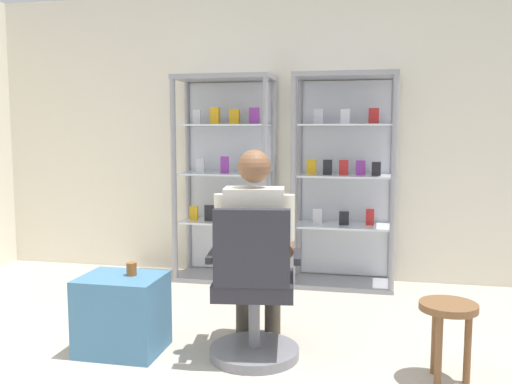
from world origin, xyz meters
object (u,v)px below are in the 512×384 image
Objects in this scene: display_cabinet_right at (344,179)px; tea_glass at (132,269)px; display_cabinet_left at (226,177)px; wooden_stool at (448,319)px; storage_crate at (122,314)px; seated_shopkeeper at (255,241)px; office_chair at (254,298)px.

display_cabinet_right reaches higher than tea_glass.
display_cabinet_left is 23.08× the size of tea_glass.
wooden_stool is at bearing -1.64° from tea_glass.
storage_crate is 6.19× the size of tea_glass.
display_cabinet_left is at bearing 110.80° from seated_shopkeeper.
office_chair reaches higher than wooden_stool.
display_cabinet_left is at bearing 86.03° from tea_glass.
display_cabinet_right is (1.10, 0.00, 0.00)m from display_cabinet_left.
display_cabinet_left is 1.98× the size of office_chair.
display_cabinet_right is at bearing 56.40° from tea_glass.
display_cabinet_right reaches higher than seated_shopkeeper.
display_cabinet_right is at bearing 55.68° from storage_crate.
office_chair is (0.66, -1.85, -0.57)m from display_cabinet_left.
office_chair is at bearing -103.28° from display_cabinet_right.
seated_shopkeeper is 2.53× the size of storage_crate.
display_cabinet_right is 3.73× the size of storage_crate.
wooden_stool is at bearing -10.70° from seated_shopkeeper.
wooden_stool is (0.68, -1.90, -0.61)m from display_cabinet_right.
display_cabinet_right is 1.77m from seated_shopkeeper.
seated_shopkeeper is at bearing -105.25° from display_cabinet_right.
display_cabinet_left is 2.67m from wooden_stool.
display_cabinet_left is 1.90m from tea_glass.
office_chair is at bearing 2.18° from storage_crate.
office_chair is 11.66× the size of tea_glass.
display_cabinet_right is 2.26m from tea_glass.
display_cabinet_right reaches higher than wooden_stool.
tea_glass reaches higher than wooden_stool.
office_chair is 0.86m from storage_crate.
tea_glass is at bearing 179.96° from office_chair.
office_chair is at bearing 177.23° from wooden_stool.
display_cabinet_left is at bearing 133.14° from wooden_stool.
storage_crate is 1.13× the size of wooden_stool.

